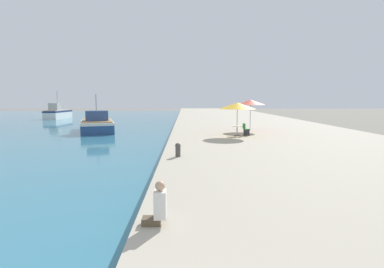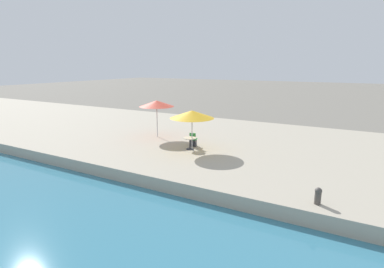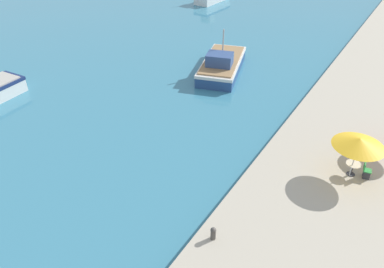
{
  "view_description": "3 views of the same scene",
  "coord_description": "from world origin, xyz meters",
  "px_view_note": "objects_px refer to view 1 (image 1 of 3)",
  "views": [
    {
      "loc": [
        1.14,
        -1.77,
        3.42
      ],
      "look_at": [
        1.5,
        14.5,
        1.49
      ],
      "focal_mm": 28.0,
      "sensor_mm": 36.0,
      "label": 1
    },
    {
      "loc": [
        -10.57,
        11.26,
        5.8
      ],
      "look_at": [
        4.9,
        19.86,
        1.69
      ],
      "focal_mm": 28.0,
      "sensor_mm": 36.0,
      "label": 2
    },
    {
      "loc": [
        6.01,
        2.14,
        13.84
      ],
      "look_at": [
        -4.0,
        18.0,
        1.29
      ],
      "focal_mm": 35.0,
      "sensor_mm": 36.0,
      "label": 3
    }
  ],
  "objects_px": {
    "cafe_umbrella_pink": "(237,106)",
    "fishing_boat_mid": "(97,124)",
    "fishing_boat_far": "(58,113)",
    "cafe_umbrella_white": "(251,102)",
    "cafe_chair_left": "(246,131)",
    "person_at_quay": "(158,206)",
    "mooring_bollard": "(178,149)",
    "cafe_table": "(237,129)"
  },
  "relations": [
    {
      "from": "person_at_quay",
      "to": "cafe_chair_left",
      "type": "bearing_deg",
      "value": 71.98
    },
    {
      "from": "cafe_chair_left",
      "to": "cafe_umbrella_pink",
      "type": "bearing_deg",
      "value": -78.72
    },
    {
      "from": "cafe_umbrella_pink",
      "to": "cafe_umbrella_white",
      "type": "bearing_deg",
      "value": 65.07
    },
    {
      "from": "fishing_boat_far",
      "to": "person_at_quay",
      "type": "bearing_deg",
      "value": -61.3
    },
    {
      "from": "cafe_umbrella_pink",
      "to": "cafe_chair_left",
      "type": "bearing_deg",
      "value": 22.74
    },
    {
      "from": "fishing_boat_mid",
      "to": "cafe_umbrella_pink",
      "type": "height_order",
      "value": "fishing_boat_mid"
    },
    {
      "from": "cafe_umbrella_white",
      "to": "person_at_quay",
      "type": "distance_m",
      "value": 20.3
    },
    {
      "from": "cafe_table",
      "to": "cafe_chair_left",
      "type": "relative_size",
      "value": 0.88
    },
    {
      "from": "fishing_boat_far",
      "to": "cafe_umbrella_white",
      "type": "bearing_deg",
      "value": -39.83
    },
    {
      "from": "fishing_boat_far",
      "to": "person_at_quay",
      "type": "relative_size",
      "value": 6.38
    },
    {
      "from": "fishing_boat_far",
      "to": "cafe_umbrella_pink",
      "type": "relative_size",
      "value": 2.33
    },
    {
      "from": "fishing_boat_mid",
      "to": "person_at_quay",
      "type": "height_order",
      "value": "fishing_boat_mid"
    },
    {
      "from": "cafe_umbrella_pink",
      "to": "fishing_boat_far",
      "type": "bearing_deg",
      "value": 130.62
    },
    {
      "from": "fishing_boat_far",
      "to": "person_at_quay",
      "type": "xyz_separation_m",
      "value": [
        21.11,
        -45.06,
        0.16
      ]
    },
    {
      "from": "fishing_boat_far",
      "to": "cafe_chair_left",
      "type": "height_order",
      "value": "fishing_boat_far"
    },
    {
      "from": "fishing_boat_far",
      "to": "cafe_chair_left",
      "type": "bearing_deg",
      "value": -44.67
    },
    {
      "from": "cafe_umbrella_pink",
      "to": "cafe_table",
      "type": "distance_m",
      "value": 1.69
    },
    {
      "from": "fishing_boat_mid",
      "to": "cafe_table",
      "type": "distance_m",
      "value": 15.87
    },
    {
      "from": "person_at_quay",
      "to": "fishing_boat_far",
      "type": "bearing_deg",
      "value": 115.1
    },
    {
      "from": "fishing_boat_far",
      "to": "cafe_umbrella_white",
      "type": "relative_size",
      "value": 2.36
    },
    {
      "from": "fishing_boat_mid",
      "to": "fishing_boat_far",
      "type": "bearing_deg",
      "value": 104.48
    },
    {
      "from": "cafe_umbrella_pink",
      "to": "fishing_boat_mid",
      "type": "bearing_deg",
      "value": 144.09
    },
    {
      "from": "cafe_umbrella_white",
      "to": "mooring_bollard",
      "type": "relative_size",
      "value": 4.03
    },
    {
      "from": "fishing_boat_far",
      "to": "cafe_chair_left",
      "type": "relative_size",
      "value": 6.83
    },
    {
      "from": "fishing_boat_mid",
      "to": "mooring_bollard",
      "type": "relative_size",
      "value": 12.33
    },
    {
      "from": "cafe_chair_left",
      "to": "person_at_quay",
      "type": "height_order",
      "value": "person_at_quay"
    },
    {
      "from": "cafe_umbrella_pink",
      "to": "person_at_quay",
      "type": "distance_m",
      "value": 16.07
    },
    {
      "from": "cafe_umbrella_pink",
      "to": "cafe_chair_left",
      "type": "distance_m",
      "value": 2.05
    },
    {
      "from": "cafe_umbrella_white",
      "to": "cafe_table",
      "type": "bearing_deg",
      "value": -115.47
    },
    {
      "from": "cafe_umbrella_pink",
      "to": "cafe_umbrella_white",
      "type": "distance_m",
      "value": 4.28
    },
    {
      "from": "fishing_boat_mid",
      "to": "cafe_table",
      "type": "height_order",
      "value": "fishing_boat_mid"
    },
    {
      "from": "cafe_table",
      "to": "mooring_bollard",
      "type": "xyz_separation_m",
      "value": [
        -4.15,
        -7.86,
        -0.18
      ]
    },
    {
      "from": "fishing_boat_far",
      "to": "cafe_table",
      "type": "xyz_separation_m",
      "value": [
        25.5,
        -29.52,
        0.27
      ]
    },
    {
      "from": "fishing_boat_far",
      "to": "mooring_bollard",
      "type": "xyz_separation_m",
      "value": [
        21.34,
        -37.38,
        0.08
      ]
    },
    {
      "from": "fishing_boat_mid",
      "to": "person_at_quay",
      "type": "distance_m",
      "value": 26.15
    },
    {
      "from": "cafe_table",
      "to": "cafe_chair_left",
      "type": "xyz_separation_m",
      "value": [
        0.71,
        0.14,
        -0.21
      ]
    },
    {
      "from": "cafe_umbrella_white",
      "to": "cafe_chair_left",
      "type": "distance_m",
      "value": 4.27
    },
    {
      "from": "cafe_table",
      "to": "cafe_chair_left",
      "type": "distance_m",
      "value": 0.75
    },
    {
      "from": "fishing_boat_mid",
      "to": "cafe_umbrella_pink",
      "type": "bearing_deg",
      "value": -53.12
    },
    {
      "from": "cafe_umbrella_white",
      "to": "mooring_bollard",
      "type": "distance_m",
      "value": 13.16
    },
    {
      "from": "fishing_boat_far",
      "to": "cafe_umbrella_pink",
      "type": "bearing_deg",
      "value": -45.78
    },
    {
      "from": "cafe_umbrella_white",
      "to": "mooring_bollard",
      "type": "xyz_separation_m",
      "value": [
        -5.92,
        -11.57,
        -2.07
      ]
    }
  ]
}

